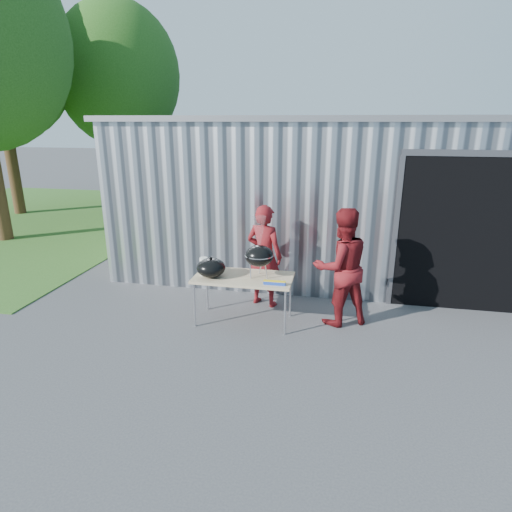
% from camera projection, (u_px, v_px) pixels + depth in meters
% --- Properties ---
extents(ground, '(80.00, 80.00, 0.00)m').
position_uv_depth(ground, '(252.00, 338.00, 6.21)').
color(ground, '#404043').
extents(building, '(8.20, 6.20, 3.10)m').
position_uv_depth(building, '(331.00, 188.00, 9.86)').
color(building, silver).
rests_on(building, ground).
extents(grass_patch, '(10.00, 12.00, 0.02)m').
position_uv_depth(grass_patch, '(12.00, 220.00, 13.49)').
color(grass_patch, '#2D591E').
rests_on(grass_patch, ground).
extents(tree_far, '(4.14, 4.14, 6.86)m').
position_uv_depth(tree_far, '(118.00, 76.00, 14.48)').
color(tree_far, '#442D19').
rests_on(tree_far, ground).
extents(folding_table, '(1.50, 0.75, 0.75)m').
position_uv_depth(folding_table, '(243.00, 279.00, 6.53)').
color(folding_table, tan).
rests_on(folding_table, ground).
extents(kettle_grill, '(0.44, 0.44, 0.94)m').
position_uv_depth(kettle_grill, '(259.00, 250.00, 6.37)').
color(kettle_grill, black).
rests_on(kettle_grill, folding_table).
extents(grill_lid, '(0.44, 0.44, 0.32)m').
position_uv_depth(grill_lid, '(211.00, 268.00, 6.47)').
color(grill_lid, black).
rests_on(grill_lid, folding_table).
extents(paper_towels, '(0.12, 0.12, 0.28)m').
position_uv_depth(paper_towels, '(204.00, 266.00, 6.54)').
color(paper_towels, white).
rests_on(paper_towels, folding_table).
extents(white_tub, '(0.20, 0.15, 0.10)m').
position_uv_depth(white_tub, '(213.00, 266.00, 6.82)').
color(white_tub, white).
rests_on(white_tub, folding_table).
extents(foil_box, '(0.32, 0.06, 0.06)m').
position_uv_depth(foil_box, '(274.00, 283.00, 6.17)').
color(foil_box, '#1A3CAE').
rests_on(foil_box, folding_table).
extents(person_cook, '(0.73, 0.58, 1.73)m').
position_uv_depth(person_cook, '(264.00, 256.00, 7.12)').
color(person_cook, maroon).
rests_on(person_cook, ground).
extents(person_bystander, '(1.10, 1.01, 1.82)m').
position_uv_depth(person_bystander, '(341.00, 267.00, 6.44)').
color(person_bystander, maroon).
rests_on(person_bystander, ground).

